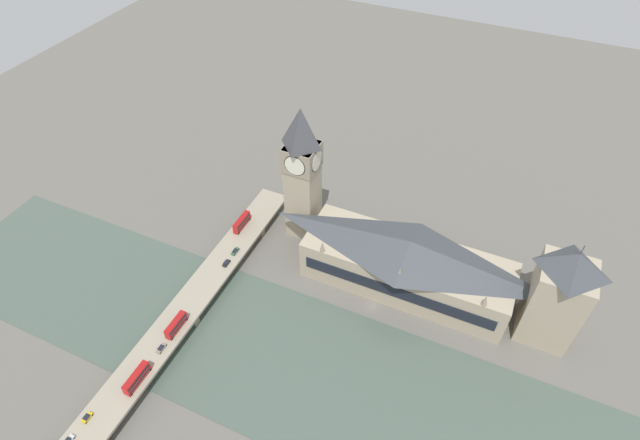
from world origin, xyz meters
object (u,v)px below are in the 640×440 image
car_northbound_lead (161,348)px  car_northbound_mid (226,263)px  double_decker_bus_lead (137,378)px  road_bridge (184,312)px  double_decker_bus_rear (242,222)px  car_southbound_lead (87,417)px  double_decker_bus_mid (176,325)px  clock_tower (302,171)px  car_southbound_mid (235,251)px  victoria_tower (558,295)px  parliament_hall (407,264)px

car_northbound_lead → car_northbound_mid: (44.94, 0.07, 0.03)m
double_decker_bus_lead → road_bridge: bearing=6.2°
road_bridge → double_decker_bus_rear: bearing=3.1°
car_northbound_mid → car_southbound_lead: bearing=175.3°
double_decker_bus_mid → double_decker_bus_rear: bearing=5.5°
clock_tower → double_decker_bus_mid: 80.04m
clock_tower → car_southbound_mid: (-30.68, 18.55, -28.14)m
car_southbound_lead → victoria_tower: bearing=-52.6°
double_decker_bus_mid → car_northbound_lead: 9.85m
double_decker_bus_lead → car_southbound_mid: size_ratio=2.65×
double_decker_bus_mid → car_southbound_mid: double_decker_bus_mid is taller
car_northbound_mid → car_southbound_mid: bearing=0.9°
victoria_tower → double_decker_bus_rear: (-3.15, 132.53, -13.50)m
double_decker_bus_lead → double_decker_bus_mid: 23.44m
road_bridge → victoria_tower: bearing=-67.7°
clock_tower → car_southbound_lead: 120.32m
double_decker_bus_mid → double_decker_bus_rear: 58.16m
parliament_hall → road_bridge: (-53.12, 74.04, -8.05)m
victoria_tower → double_decker_bus_lead: 152.64m
car_northbound_mid → car_southbound_mid: 7.41m
car_northbound_mid → victoria_tower: bearing=-78.5°
parliament_hall → car_southbound_lead: bearing=142.7°
double_decker_bus_lead → victoria_tower: bearing=-56.2°
parliament_hall → double_decker_bus_mid: 93.80m
double_decker_bus_lead → car_southbound_lead: 18.95m
parliament_hall → car_southbound_mid: bearing=104.4°
double_decker_bus_lead → double_decker_bus_rear: size_ratio=1.01×
clock_tower → double_decker_bus_rear: bearing=122.9°
car_northbound_mid → car_southbound_lead: size_ratio=1.05×
parliament_hall → clock_tower: size_ratio=1.29×
victoria_tower → double_decker_bus_lead: bearing=123.8°
double_decker_bus_rear → car_southbound_mid: 16.26m
double_decker_bus_lead → car_northbound_lead: (13.78, 0.54, -1.99)m
double_decker_bus_mid → car_southbound_lead: size_ratio=2.88×
clock_tower → car_southbound_mid: 45.58m
car_southbound_lead → clock_tower: bearing=-12.2°
car_northbound_lead → car_southbound_mid: 52.35m
double_decker_bus_rear → car_northbound_lead: double_decker_bus_rear is taller
clock_tower → car_southbound_lead: (-114.33, 24.75, -28.15)m
car_southbound_lead → car_northbound_mid: bearing=-4.7°
victoria_tower → car_northbound_lead: (-70.70, 126.95, -15.60)m
double_decker_bus_mid → car_southbound_lead: 41.50m
car_southbound_mid → road_bridge: bearing=175.6°
car_northbound_lead → car_northbound_mid: car_northbound_mid is taller
road_bridge → car_southbound_mid: car_southbound_mid is taller
double_decker_bus_lead → double_decker_bus_rear: (81.33, 6.13, 0.10)m
clock_tower → car_northbound_mid: clock_tower is taller
double_decker_bus_lead → car_northbound_lead: double_decker_bus_lead is taller
victoria_tower → car_southbound_lead: 168.60m
car_northbound_mid → car_southbound_mid: (7.41, 0.12, -0.02)m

